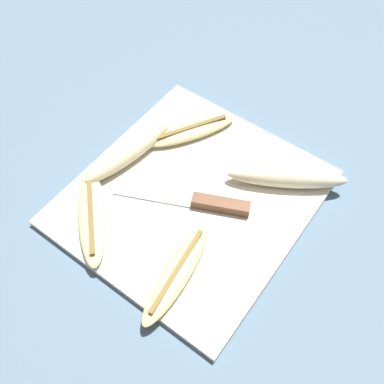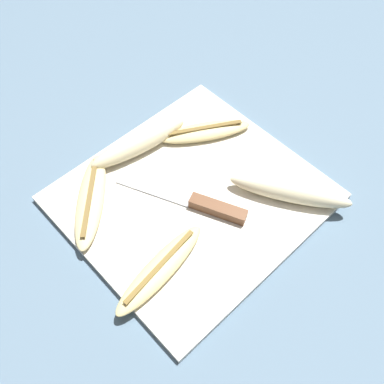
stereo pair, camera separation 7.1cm
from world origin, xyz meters
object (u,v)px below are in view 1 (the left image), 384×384
banana_golden_short (177,273)px  banana_spotted_left (191,131)px  banana_mellow_near (92,215)px  banana_bright_far (287,177)px  banana_cream_curved (129,151)px  knife (207,203)px

banana_golden_short → banana_spotted_left: 0.27m
banana_spotted_left → banana_mellow_near: (-0.23, 0.02, 0.00)m
banana_bright_far → banana_cream_curved: bearing=114.2°
banana_bright_far → banana_golden_short: 0.24m
banana_bright_far → banana_spotted_left: banana_bright_far is taller
banana_bright_far → banana_mellow_near: size_ratio=1.14×
banana_golden_short → banana_mellow_near: bearing=90.8°
knife → banana_bright_far: (0.11, -0.08, 0.01)m
banana_golden_short → banana_cream_curved: 0.23m
knife → banana_mellow_near: bearing=109.7°
banana_mellow_near → banana_golden_short: bearing=-89.2°
banana_golden_short → banana_cream_curved: bearing=57.5°
knife → banana_mellow_near: size_ratio=1.32×
banana_golden_short → banana_cream_curved: banana_cream_curved is taller
knife → banana_bright_far: banana_bright_far is taller
banana_golden_short → banana_mellow_near: same height
knife → banana_bright_far: 0.14m
banana_mellow_near → banana_bright_far: bearing=-41.5°
banana_cream_curved → banana_spotted_left: bearing=-27.2°
banana_cream_curved → banana_mellow_near: bearing=-165.9°
banana_bright_far → banana_mellow_near: (-0.23, 0.21, -0.01)m
knife → banana_cream_curved: size_ratio=1.13×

